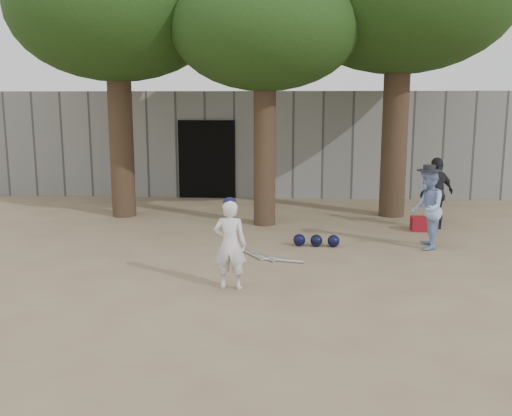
# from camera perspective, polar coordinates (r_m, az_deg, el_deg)

# --- Properties ---
(ground) EXTENTS (70.00, 70.00, 0.00)m
(ground) POSITION_cam_1_polar(r_m,az_deg,el_deg) (8.70, -4.37, -7.31)
(ground) COLOR #937C5E
(ground) RESTS_ON ground
(boy_player) EXTENTS (0.50, 0.36, 1.30)m
(boy_player) POSITION_cam_1_polar(r_m,az_deg,el_deg) (8.18, -2.61, -3.68)
(boy_player) COLOR white
(boy_player) RESTS_ON ground
(spectator_blue) EXTENTS (0.69, 0.82, 1.48)m
(spectator_blue) POSITION_cam_1_polar(r_m,az_deg,el_deg) (10.90, 16.74, -0.10)
(spectator_blue) COLOR #92AFE1
(spectator_blue) RESTS_ON ground
(spectator_dark) EXTENTS (0.96, 0.80, 1.54)m
(spectator_dark) POSITION_cam_1_polar(r_m,az_deg,el_deg) (12.68, 17.60, 1.39)
(spectator_dark) COLOR black
(spectator_dark) RESTS_ON ground
(red_bag) EXTENTS (0.43, 0.33, 0.30)m
(red_bag) POSITION_cam_1_polar(r_m,az_deg,el_deg) (12.52, 16.21, -1.53)
(red_bag) COLOR maroon
(red_bag) RESTS_ON ground
(back_building) EXTENTS (16.00, 5.24, 3.00)m
(back_building) POSITION_cam_1_polar(r_m,az_deg,el_deg) (18.62, -0.16, 6.83)
(back_building) COLOR gray
(back_building) RESTS_ON ground
(helmet_row) EXTENTS (0.87, 0.27, 0.23)m
(helmet_row) POSITION_cam_1_polar(r_m,az_deg,el_deg) (10.77, 6.06, -3.25)
(helmet_row) COLOR black
(helmet_row) RESTS_ON ground
(bat_pile) EXTENTS (1.10, 0.80, 0.06)m
(bat_pile) POSITION_cam_1_polar(r_m,az_deg,el_deg) (9.88, 1.16, -4.95)
(bat_pile) COLOR silver
(bat_pile) RESTS_ON ground
(tree_row) EXTENTS (11.40, 5.80, 6.69)m
(tree_row) POSITION_cam_1_polar(r_m,az_deg,el_deg) (13.39, 1.72, 19.14)
(tree_row) COLOR brown
(tree_row) RESTS_ON ground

